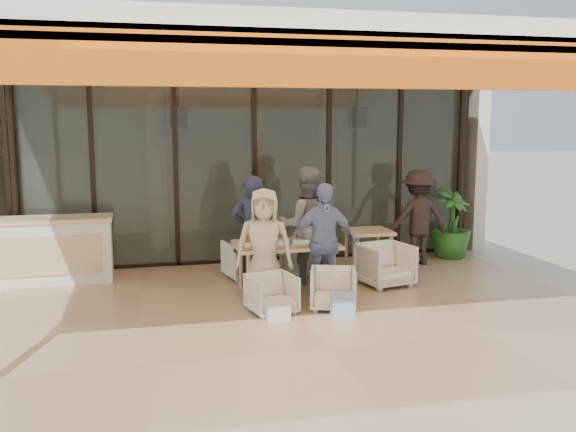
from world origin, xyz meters
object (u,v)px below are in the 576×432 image
(chair_far_left, at_px, (247,258))
(standing_woman, at_px, (418,218))
(potted_palm, at_px, (451,224))
(diner_navy, at_px, (252,232))
(side_table, at_px, (368,236))
(side_chair, at_px, (385,263))
(chair_near_left, at_px, (272,292))
(chair_far_right, at_px, (298,257))
(dining_table, at_px, (286,247))
(host_counter, at_px, (52,250))
(chair_near_right, at_px, (333,287))
(diner_grey, at_px, (306,226))
(diner_cream, at_px, (264,246))
(diner_periwinkle, at_px, (323,242))

(chair_far_left, xyz_separation_m, standing_woman, (3.04, 0.24, 0.50))
(potted_palm, bearing_deg, diner_navy, -164.21)
(side_table, distance_m, side_chair, 0.80)
(chair_near_left, xyz_separation_m, side_chair, (1.97, 0.95, 0.07))
(chair_far_right, xyz_separation_m, standing_woman, (2.20, 0.24, 0.53))
(dining_table, bearing_deg, chair_far_right, 65.73)
(standing_woman, height_order, potted_palm, standing_woman)
(host_counter, distance_m, chair_near_left, 3.78)
(chair_near_right, bearing_deg, diner_grey, 107.40)
(diner_cream, xyz_separation_m, side_table, (1.97, 1.20, -0.17))
(diner_navy, height_order, side_chair, diner_navy)
(potted_palm, bearing_deg, standing_woman, -156.68)
(diner_navy, distance_m, side_table, 2.00)
(chair_far_right, bearing_deg, diner_navy, 44.06)
(side_chair, distance_m, potted_palm, 2.46)
(host_counter, distance_m, chair_near_right, 4.47)
(chair_far_right, distance_m, potted_palm, 3.10)
(diner_periwinkle, bearing_deg, chair_near_left, -149.92)
(chair_near_left, distance_m, potted_palm, 4.61)
(chair_near_right, bearing_deg, standing_woman, 61.59)
(diner_periwinkle, bearing_deg, diner_cream, 179.32)
(diner_periwinkle, height_order, side_chair, diner_periwinkle)
(diner_cream, distance_m, standing_woman, 3.45)
(host_counter, height_order, diner_navy, diner_navy)
(standing_woman, bearing_deg, side_table, 19.99)
(diner_navy, height_order, potted_palm, diner_navy)
(chair_far_left, distance_m, diner_periwinkle, 1.70)
(chair_far_left, bearing_deg, chair_near_left, 77.98)
(potted_palm, bearing_deg, chair_near_left, -147.16)
(dining_table, xyz_separation_m, diner_cream, (-0.41, -0.46, 0.12))
(dining_table, bearing_deg, diner_cream, -132.26)
(side_chair, xyz_separation_m, potted_palm, (1.89, 1.54, 0.28))
(standing_woman, distance_m, potted_palm, 0.91)
(side_table, bearing_deg, diner_cream, -148.67)
(standing_woman, bearing_deg, diner_grey, 16.23)
(diner_navy, bearing_deg, chair_far_right, -144.76)
(diner_navy, xyz_separation_m, side_table, (1.97, 0.30, -0.22))
(chair_far_right, relative_size, potted_palm, 0.48)
(chair_near_right, relative_size, diner_periwinkle, 0.37)
(diner_navy, height_order, standing_woman, diner_navy)
(chair_far_right, bearing_deg, chair_far_left, 13.29)
(diner_navy, distance_m, side_chair, 2.08)
(host_counter, relative_size, chair_far_right, 3.01)
(potted_palm, bearing_deg, host_counter, -178.42)
(side_table, bearing_deg, potted_palm, 22.75)
(chair_near_right, bearing_deg, diner_cream, 166.64)
(diner_grey, bearing_deg, dining_table, 51.76)
(diner_periwinkle, xyz_separation_m, standing_woman, (2.20, 1.64, 0.01))
(diner_grey, distance_m, standing_woman, 2.32)
(diner_navy, bearing_deg, chair_far_left, -85.52)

